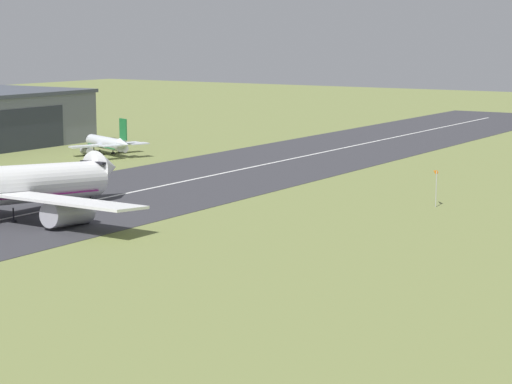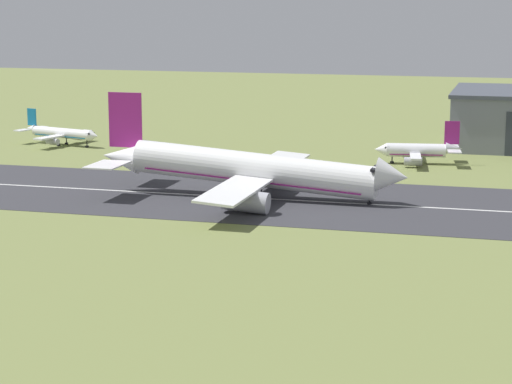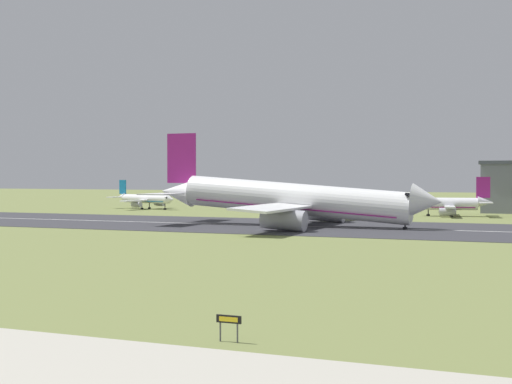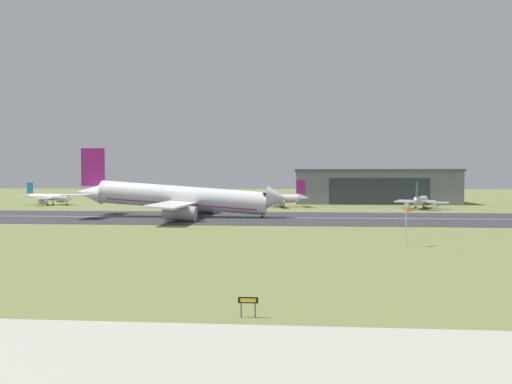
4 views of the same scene
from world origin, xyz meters
name	(u,v)px [view 3 (image 3 of 4)]	position (x,y,z in m)	size (l,w,h in m)	color
ground_plane	(183,268)	(0.00, 62.23, 0.00)	(697.66, 697.66, 0.00)	olive
runway_strip	(337,227)	(0.00, 124.46, 0.03)	(457.66, 41.16, 0.06)	#333338
runway_centreline	(337,227)	(0.00, 124.46, 0.07)	(411.89, 0.70, 0.01)	silver
airplane_landing	(293,200)	(-8.60, 124.79, 5.00)	(56.95, 52.63, 18.28)	white
airplane_parked_west	(452,204)	(15.99, 169.67, 2.86)	(18.97, 19.76, 9.37)	white
airplane_parked_centre	(145,199)	(-70.24, 174.92, 2.86)	(23.09, 18.46, 8.36)	white
runway_sign	(229,322)	(17.69, 33.67, 1.20)	(1.56, 0.13, 1.58)	#4C4C51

